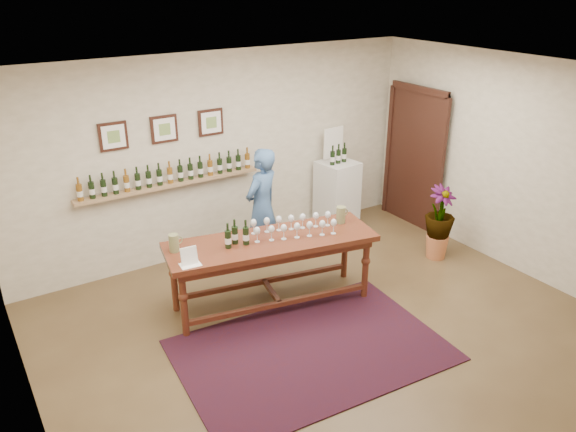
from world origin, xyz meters
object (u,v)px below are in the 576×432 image
person (262,207)px  potted_plant (439,223)px  tasting_table (271,249)px  display_pedestal (337,195)px

person → potted_plant: bearing=126.4°
tasting_table → person: person is taller
tasting_table → display_pedestal: size_ratio=2.40×
display_pedestal → potted_plant: bearing=-71.1°
tasting_table → potted_plant: (2.58, -0.21, -0.21)m
potted_plant → person: person is taller
display_pedestal → potted_plant: (0.55, -1.61, 0.00)m
display_pedestal → person: size_ratio=0.65×
display_pedestal → person: (-1.57, -0.39, 0.28)m
tasting_table → potted_plant: potted_plant is taller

